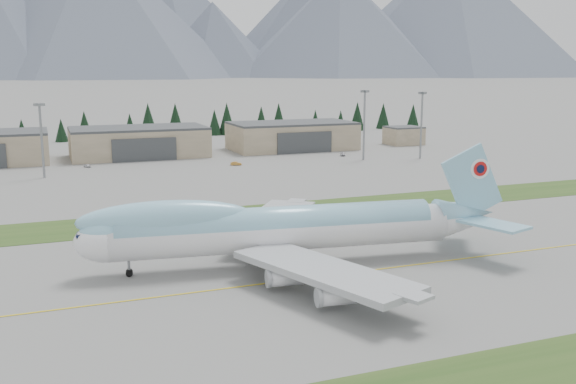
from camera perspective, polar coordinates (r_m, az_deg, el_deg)
name	(u,v)px	position (r m, az deg, el deg)	size (l,w,h in m)	color
ground	(372,270)	(104.04, 7.50, -6.91)	(7000.00, 7000.00, 0.00)	slate
grass_strip_near	(545,374)	(75.33, 21.88, -14.81)	(400.00, 14.00, 0.08)	#2B4A1A
grass_strip_far	(276,212)	(143.72, -1.07, -1.81)	(400.00, 18.00, 0.08)	#2B4A1A
taxiway_line_main	(372,270)	(104.04, 7.50, -6.91)	(400.00, 0.40, 0.02)	gold
boeing_747_freighter	(279,228)	(104.03, -0.80, -3.19)	(73.13, 62.38, 19.19)	white
hangar_center	(139,142)	(240.37, -13.11, 4.37)	(48.00, 26.60, 10.80)	gray
hangar_right	(292,136)	(255.58, 0.36, 5.03)	(48.00, 26.60, 10.80)	gray
control_shed	(404,135)	(276.22, 10.25, 4.97)	(14.00, 12.00, 7.60)	gray
floodlight_masts	(199,120)	(203.33, -7.87, 6.40)	(182.48, 7.78, 24.31)	gray
service_vehicle_a	(87,167)	(218.81, -17.41, 2.10)	(1.25, 3.11, 1.06)	#BCBBBD
service_vehicle_b	(236,165)	(213.83, -4.64, 2.38)	(1.31, 3.73, 1.23)	#B4792D
service_vehicle_c	(343,156)	(237.45, 4.89, 3.23)	(1.72, 4.25, 1.23)	#A09FA3
conifer_belt	(173,123)	(305.85, -10.15, 6.10)	(274.54, 15.20, 16.16)	black
mountain_ridge_front	(52,10)	(2287.40, -20.26, 14.98)	(4377.41, 1165.12, 502.02)	#495062
mountain_ridge_rear	(114,15)	(3013.84, -15.23, 14.98)	(4491.75, 1073.51, 536.76)	#495062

